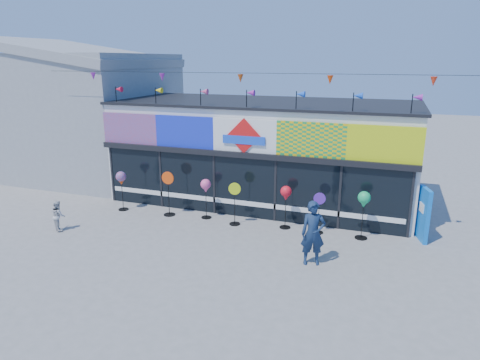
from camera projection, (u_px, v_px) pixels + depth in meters
The scene contains 13 objects.
ground at pixel (208, 254), 13.11m from camera, with size 80.00×80.00×0.00m, color slate.
kite_shop at pixel (264, 151), 17.94m from camera, with size 16.00×5.70×5.31m.
neighbour_building at pixel (83, 111), 21.82m from camera, with size 8.18×7.20×6.87m.
blue_sign at pixel (423, 214), 13.89m from camera, with size 0.36×0.89×1.78m.
spinner_0 at pixel (121, 179), 16.60m from camera, with size 0.40×0.40×1.56m.
spinner_1 at pixel (168, 192), 16.11m from camera, with size 0.48×0.44×1.71m.
spinner_2 at pixel (206, 187), 15.75m from camera, with size 0.38×0.38×1.51m.
spinner_3 at pixel (235, 203), 15.21m from camera, with size 0.44×0.40×1.56m.
spinner_4 at pixel (286, 194), 14.80m from camera, with size 0.39×0.39×1.54m.
spinner_5 at pixel (319, 212), 14.47m from camera, with size 0.40×0.37×1.44m.
spinner_6 at pixel (364, 201), 13.88m from camera, with size 0.41×0.41×1.63m.
adult_man at pixel (313, 233), 12.21m from camera, with size 0.69×0.46×1.90m, color #172948.
child at pixel (58, 216), 14.78m from camera, with size 0.52×0.30×1.07m, color #BCBCBC.
Camera 1 is at (4.98, -10.96, 5.74)m, focal length 32.00 mm.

